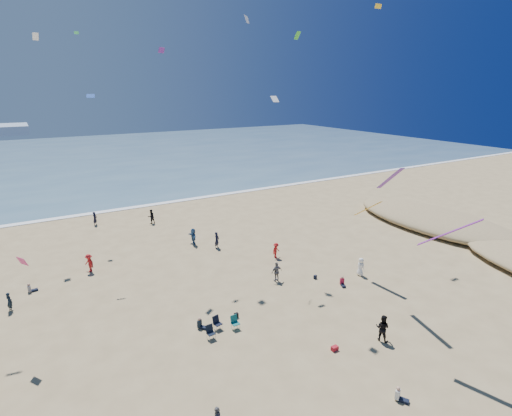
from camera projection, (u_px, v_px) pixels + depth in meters
ocean at (66, 159)px, 96.95m from camera, size 220.00×100.00×0.06m
surf_line at (108, 211)px, 55.83m from camera, size 220.00×1.20×0.08m
standing_flyers at (219, 279)px, 34.05m from camera, size 32.45×43.25×1.91m
seated_group at (254, 333)px, 27.31m from camera, size 24.44×28.51×0.84m
chair_cluster at (222, 326)px, 27.98m from camera, size 2.62×1.47×1.00m
white_tote at (210, 330)px, 28.05m from camera, size 0.35×0.20×0.40m
black_backpack at (236, 315)px, 29.88m from camera, size 0.30×0.22×0.38m
cooler at (335, 348)px, 26.16m from camera, size 0.45×0.30×0.30m
navy_bag at (315, 277)px, 36.02m from camera, size 0.28×0.18×0.34m
kites_aloft at (279, 120)px, 29.84m from camera, size 44.68×43.34×29.84m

